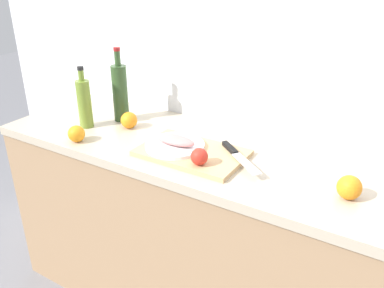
# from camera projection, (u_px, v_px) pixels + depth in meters

# --- Properties ---
(back_wall) EXTENTS (3.20, 0.05, 2.50)m
(back_wall) POSITION_uv_depth(u_px,v_px,m) (249.00, 53.00, 1.79)
(back_wall) COLOR white
(back_wall) RESTS_ON ground_plane
(kitchen_counter) EXTENTS (2.00, 0.60, 0.90)m
(kitchen_counter) POSITION_uv_depth(u_px,v_px,m) (211.00, 237.00, 1.88)
(kitchen_counter) COLOR #9E7A56
(kitchen_counter) RESTS_ON ground_plane
(cutting_board) EXTENTS (0.43, 0.28, 0.02)m
(cutting_board) POSITION_uv_depth(u_px,v_px,m) (192.00, 153.00, 1.65)
(cutting_board) COLOR tan
(cutting_board) RESTS_ON kitchen_counter
(white_plate) EXTENTS (0.25, 0.25, 0.01)m
(white_plate) POSITION_uv_depth(u_px,v_px,m) (175.00, 145.00, 1.67)
(white_plate) COLOR white
(white_plate) RESTS_ON cutting_board
(fish_fillet) EXTENTS (0.18, 0.08, 0.04)m
(fish_fillet) POSITION_uv_depth(u_px,v_px,m) (175.00, 140.00, 1.66)
(fish_fillet) COLOR tan
(fish_fillet) RESTS_ON white_plate
(chef_knife) EXTENTS (0.25, 0.20, 0.02)m
(chef_knife) POSITION_uv_depth(u_px,v_px,m) (236.00, 153.00, 1.60)
(chef_knife) COLOR silver
(chef_knife) RESTS_ON cutting_board
(tomato_0) EXTENTS (0.07, 0.07, 0.07)m
(tomato_0) POSITION_uv_depth(u_px,v_px,m) (199.00, 157.00, 1.52)
(tomato_0) COLOR red
(tomato_0) RESTS_ON cutting_board
(olive_oil_bottle) EXTENTS (0.06, 0.06, 0.29)m
(olive_oil_bottle) POSITION_uv_depth(u_px,v_px,m) (84.00, 103.00, 1.88)
(olive_oil_bottle) COLOR olive
(olive_oil_bottle) RESTS_ON kitchen_counter
(wine_bottle) EXTENTS (0.07, 0.07, 0.36)m
(wine_bottle) POSITION_uv_depth(u_px,v_px,m) (120.00, 92.00, 1.95)
(wine_bottle) COLOR #2D4723
(wine_bottle) RESTS_ON kitchen_counter
(orange_0) EXTENTS (0.08, 0.08, 0.08)m
(orange_0) POSITION_uv_depth(u_px,v_px,m) (129.00, 120.00, 1.90)
(orange_0) COLOR orange
(orange_0) RESTS_ON kitchen_counter
(orange_1) EXTENTS (0.08, 0.08, 0.08)m
(orange_1) POSITION_uv_depth(u_px,v_px,m) (349.00, 187.00, 1.34)
(orange_1) COLOR orange
(orange_1) RESTS_ON kitchen_counter
(orange_2) EXTENTS (0.07, 0.07, 0.07)m
(orange_2) POSITION_uv_depth(u_px,v_px,m) (76.00, 134.00, 1.76)
(orange_2) COLOR orange
(orange_2) RESTS_ON kitchen_counter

